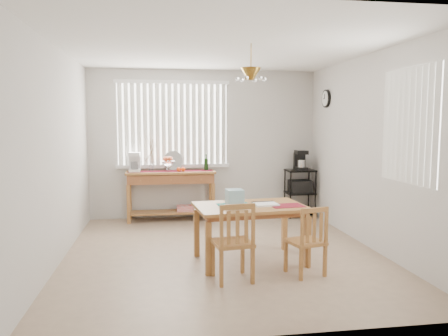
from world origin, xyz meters
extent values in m
cube|color=tan|center=(0.00, 0.00, -0.01)|extent=(4.00, 4.50, 0.01)
cube|color=beige|center=(0.00, 2.30, 1.30)|extent=(4.00, 0.10, 2.60)
cube|color=beige|center=(0.00, -2.30, 1.30)|extent=(4.00, 0.10, 2.60)
cube|color=beige|center=(-2.05, 0.00, 1.30)|extent=(0.10, 4.50, 2.60)
cube|color=beige|center=(2.05, 0.00, 1.30)|extent=(0.10, 4.50, 2.60)
cube|color=white|center=(0.00, 0.00, 2.65)|extent=(4.00, 4.50, 0.10)
cube|color=white|center=(-0.55, 2.25, 1.65)|extent=(1.90, 0.01, 1.40)
cube|color=white|center=(-1.45, 2.23, 1.65)|extent=(0.07, 0.03, 1.40)
cube|color=white|center=(-1.34, 2.23, 1.65)|extent=(0.07, 0.03, 1.40)
cube|color=white|center=(-1.24, 2.23, 1.65)|extent=(0.07, 0.03, 1.40)
cube|color=white|center=(-1.13, 2.23, 1.65)|extent=(0.07, 0.03, 1.40)
cube|color=white|center=(-1.03, 2.23, 1.65)|extent=(0.07, 0.03, 1.40)
cube|color=white|center=(-0.92, 2.23, 1.65)|extent=(0.07, 0.03, 1.40)
cube|color=white|center=(-0.81, 2.23, 1.65)|extent=(0.07, 0.03, 1.40)
cube|color=white|center=(-0.71, 2.23, 1.65)|extent=(0.07, 0.03, 1.40)
cube|color=white|center=(-0.60, 2.23, 1.65)|extent=(0.07, 0.03, 1.40)
cube|color=white|center=(-0.50, 2.23, 1.65)|extent=(0.07, 0.03, 1.40)
cube|color=white|center=(-0.39, 2.23, 1.65)|extent=(0.07, 0.03, 1.40)
cube|color=white|center=(-0.29, 2.23, 1.65)|extent=(0.07, 0.03, 1.40)
cube|color=white|center=(-0.18, 2.23, 1.65)|extent=(0.07, 0.03, 1.40)
cube|color=white|center=(-0.08, 2.23, 1.65)|extent=(0.07, 0.03, 1.40)
cube|color=white|center=(0.03, 2.23, 1.65)|extent=(0.07, 0.03, 1.40)
cube|color=white|center=(0.14, 2.23, 1.65)|extent=(0.07, 0.03, 1.40)
cube|color=white|center=(0.24, 2.23, 1.65)|extent=(0.07, 0.03, 1.40)
cube|color=white|center=(0.35, 2.23, 1.65)|extent=(0.07, 0.03, 1.40)
cube|color=white|center=(-0.55, 2.22, 0.92)|extent=(1.98, 0.06, 0.06)
cube|color=white|center=(-0.55, 2.22, 2.38)|extent=(1.98, 0.06, 0.06)
cube|color=white|center=(2.00, -0.90, 1.65)|extent=(0.01, 1.10, 1.30)
cube|color=white|center=(1.99, -1.40, 1.65)|extent=(0.03, 0.07, 1.30)
cube|color=white|center=(1.99, -1.29, 1.65)|extent=(0.03, 0.07, 1.30)
cube|color=white|center=(1.99, -1.18, 1.65)|extent=(0.03, 0.07, 1.30)
cube|color=white|center=(1.99, -1.07, 1.65)|extent=(0.03, 0.07, 1.30)
cube|color=white|center=(1.99, -0.96, 1.65)|extent=(0.03, 0.07, 1.30)
cube|color=white|center=(1.99, -0.85, 1.65)|extent=(0.03, 0.07, 1.30)
cube|color=white|center=(1.99, -0.74, 1.65)|extent=(0.03, 0.07, 1.30)
cube|color=white|center=(1.99, -0.63, 1.65)|extent=(0.03, 0.07, 1.30)
cube|color=white|center=(1.99, -0.52, 1.65)|extent=(0.03, 0.07, 1.30)
cube|color=white|center=(1.99, -0.41, 1.65)|extent=(0.03, 0.07, 1.30)
cylinder|color=black|center=(1.98, 1.55, 2.08)|extent=(0.04, 0.30, 0.30)
cylinder|color=white|center=(1.95, 1.55, 2.08)|extent=(0.01, 0.25, 0.25)
cylinder|color=olive|center=(0.28, -0.39, 2.43)|extent=(0.01, 0.01, 0.34)
cone|color=olive|center=(0.28, -0.39, 2.25)|extent=(0.24, 0.24, 0.14)
sphere|color=white|center=(0.44, -0.39, 2.19)|extent=(0.05, 0.05, 0.05)
sphere|color=white|center=(0.36, -0.25, 2.19)|extent=(0.05, 0.05, 0.05)
sphere|color=white|center=(0.20, -0.25, 2.19)|extent=(0.05, 0.05, 0.05)
sphere|color=white|center=(0.12, -0.39, 2.19)|extent=(0.05, 0.05, 0.05)
sphere|color=white|center=(0.20, -0.53, 2.19)|extent=(0.05, 0.05, 0.05)
sphere|color=white|center=(0.36, -0.53, 2.19)|extent=(0.05, 0.05, 0.05)
cube|color=#A77138|center=(-0.60, 2.02, 0.83)|extent=(1.51, 0.43, 0.04)
cube|color=#945630|center=(-0.60, 2.02, 0.73)|extent=(1.46, 0.39, 0.15)
cube|color=#A77138|center=(-1.31, 1.85, 0.33)|extent=(0.06, 0.06, 0.65)
cube|color=#A77138|center=(0.11, 1.85, 0.33)|extent=(0.06, 0.06, 0.65)
cube|color=#A77138|center=(-1.31, 2.18, 0.33)|extent=(0.06, 0.06, 0.65)
cube|color=#A77138|center=(0.11, 2.18, 0.33)|extent=(0.06, 0.06, 0.65)
cube|color=#A77138|center=(-0.60, 2.02, 0.14)|extent=(1.40, 0.37, 0.03)
cube|color=red|center=(-0.36, 2.02, 0.20)|extent=(0.28, 0.21, 0.09)
cube|color=maroon|center=(-0.60, 2.02, 0.85)|extent=(1.44, 0.23, 0.01)
cube|color=white|center=(-1.21, 2.02, 0.88)|extent=(0.19, 0.23, 0.05)
cube|color=white|center=(-1.21, 2.09, 0.99)|extent=(0.19, 0.08, 0.28)
cube|color=white|center=(-1.21, 2.00, 1.15)|extent=(0.19, 0.21, 0.07)
cylinder|color=white|center=(-1.21, 1.99, 0.96)|extent=(0.12, 0.12, 0.12)
cylinder|color=white|center=(-0.65, 2.00, 0.90)|extent=(0.05, 0.05, 0.09)
cone|color=white|center=(-0.65, 2.00, 0.99)|extent=(0.25, 0.25, 0.09)
sphere|color=#B4181C|center=(-0.60, 2.00, 1.07)|extent=(0.08, 0.08, 0.08)
sphere|color=#B4181C|center=(-0.63, 2.04, 1.07)|extent=(0.08, 0.08, 0.08)
sphere|color=#B4181C|center=(-0.67, 2.04, 1.07)|extent=(0.08, 0.08, 0.08)
sphere|color=#B4181C|center=(-0.70, 2.00, 1.07)|extent=(0.08, 0.08, 0.08)
sphere|color=#B4181C|center=(-0.67, 1.96, 1.07)|extent=(0.08, 0.08, 0.08)
sphere|color=#B4181C|center=(-0.63, 1.96, 1.07)|extent=(0.08, 0.08, 0.08)
sphere|color=#E3410B|center=(-0.47, 1.94, 0.89)|extent=(0.08, 0.08, 0.08)
sphere|color=#E3410B|center=(-0.39, 1.94, 0.89)|extent=(0.08, 0.08, 0.08)
cylinder|color=silver|center=(-0.55, 2.19, 1.02)|extent=(0.34, 0.08, 0.34)
cylinder|color=white|center=(-0.93, 2.06, 0.92)|extent=(0.08, 0.08, 0.13)
cylinder|color=#4C3823|center=(-0.93, 2.06, 1.20)|extent=(0.08, 0.04, 0.42)
cylinder|color=#4C3823|center=(-0.93, 2.06, 1.22)|extent=(0.13, 0.06, 0.46)
cylinder|color=#4C3823|center=(-0.93, 2.06, 1.17)|extent=(0.16, 0.07, 0.34)
cylinder|color=#4C3823|center=(-0.93, 2.06, 1.24)|extent=(0.05, 0.03, 0.52)
cylinder|color=#4C3823|center=(-0.93, 2.06, 1.16)|extent=(0.21, 0.09, 0.29)
cylinder|color=black|center=(0.01, 2.06, 0.96)|extent=(0.07, 0.07, 0.22)
cylinder|color=black|center=(0.01, 2.06, 1.11)|extent=(0.03, 0.03, 0.08)
cylinder|color=black|center=(1.47, 1.82, 0.42)|extent=(0.02, 0.02, 0.85)
cylinder|color=black|center=(1.93, 1.82, 0.42)|extent=(0.02, 0.02, 0.85)
cylinder|color=black|center=(1.47, 2.18, 0.42)|extent=(0.02, 0.02, 0.85)
cylinder|color=black|center=(1.93, 2.18, 0.42)|extent=(0.02, 0.02, 0.85)
cube|color=black|center=(1.70, 2.00, 0.83)|extent=(0.50, 0.40, 0.03)
cube|color=black|center=(1.70, 2.00, 0.42)|extent=(0.50, 0.40, 0.02)
cube|color=black|center=(1.70, 2.00, 0.06)|extent=(0.50, 0.40, 0.02)
cube|color=black|center=(1.70, 2.00, 0.54)|extent=(0.38, 0.30, 0.22)
cube|color=black|center=(1.70, 1.98, 0.87)|extent=(0.20, 0.24, 0.05)
cube|color=black|center=(1.70, 2.06, 0.99)|extent=(0.20, 0.08, 0.30)
cube|color=black|center=(1.70, 1.98, 1.16)|extent=(0.20, 0.22, 0.07)
cylinder|color=silver|center=(1.70, 1.97, 0.96)|extent=(0.13, 0.13, 0.13)
cube|color=#A77138|center=(0.28, -0.39, 0.67)|extent=(1.36, 0.95, 0.04)
cube|color=#945630|center=(0.28, -0.39, 0.63)|extent=(1.26, 0.85, 0.06)
cube|color=#A77138|center=(-0.28, -0.80, 0.30)|extent=(0.07, 0.07, 0.60)
cube|color=#A77138|center=(0.90, -0.69, 0.30)|extent=(0.07, 0.07, 0.60)
cube|color=#A77138|center=(-0.35, -0.08, 0.30)|extent=(0.07, 0.07, 0.60)
cube|color=#A77138|center=(0.83, 0.02, 0.30)|extent=(0.07, 0.07, 0.60)
cube|color=#167C6F|center=(0.09, -0.36, 0.70)|extent=(0.41, 0.31, 0.01)
cube|color=maroon|center=(0.70, -0.49, 0.70)|extent=(0.41, 0.31, 0.01)
cube|color=white|center=(0.46, -0.42, 0.70)|extent=(0.30, 0.25, 0.02)
cube|color=black|center=(0.45, -0.30, 0.71)|extent=(0.28, 0.05, 0.03)
cube|color=#8EC0CE|center=(0.06, -0.55, 0.80)|extent=(0.20, 0.20, 0.22)
cube|color=#A77138|center=(-0.04, -0.98, 0.41)|extent=(0.44, 0.44, 0.04)
cube|color=#A77138|center=(0.11, -0.79, 0.19)|extent=(0.04, 0.04, 0.39)
cube|color=#A77138|center=(-0.23, -0.83, 0.19)|extent=(0.04, 0.04, 0.39)
cube|color=#A77138|center=(0.15, -1.13, 0.19)|extent=(0.04, 0.04, 0.39)
cube|color=#A77138|center=(-0.19, -1.17, 0.19)|extent=(0.04, 0.04, 0.39)
cube|color=#A77138|center=(0.15, -1.14, 0.64)|extent=(0.04, 0.04, 0.43)
cube|color=#A77138|center=(-0.19, -1.18, 0.64)|extent=(0.04, 0.04, 0.43)
cube|color=#A77138|center=(-0.02, -1.16, 0.83)|extent=(0.36, 0.07, 0.06)
cube|color=#A77138|center=(0.08, -1.14, 0.62)|extent=(0.04, 0.02, 0.35)
cube|color=#A77138|center=(-0.02, -1.16, 0.62)|extent=(0.04, 0.02, 0.35)
cube|color=#A77138|center=(-0.11, -1.17, 0.62)|extent=(0.04, 0.02, 0.35)
cube|color=#A77138|center=(0.79, -0.93, 0.37)|extent=(0.44, 0.44, 0.03)
cube|color=#A77138|center=(0.90, -0.74, 0.18)|extent=(0.04, 0.04, 0.35)
cube|color=#A77138|center=(0.60, -0.82, 0.18)|extent=(0.04, 0.04, 0.35)
cube|color=#A77138|center=(0.98, -1.03, 0.18)|extent=(0.04, 0.04, 0.35)
cube|color=#A77138|center=(0.68, -1.12, 0.18)|extent=(0.04, 0.04, 0.35)
cube|color=#A77138|center=(0.98, -1.04, 0.58)|extent=(0.04, 0.04, 0.40)
cube|color=#A77138|center=(0.68, -1.12, 0.58)|extent=(0.04, 0.04, 0.40)
cube|color=#A77138|center=(0.83, -1.08, 0.76)|extent=(0.32, 0.11, 0.05)
cube|color=#A77138|center=(0.91, -1.06, 0.56)|extent=(0.04, 0.03, 0.32)
cube|color=#A77138|center=(0.83, -1.08, 0.56)|extent=(0.04, 0.03, 0.32)
cube|color=#A77138|center=(0.75, -1.11, 0.56)|extent=(0.04, 0.03, 0.32)
camera|label=1|loc=(-0.81, -5.46, 1.69)|focal=35.00mm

